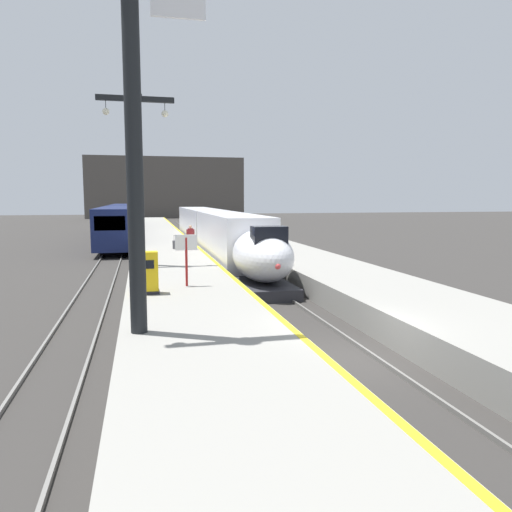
# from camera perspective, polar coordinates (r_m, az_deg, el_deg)

# --- Properties ---
(ground_plane) EXTENTS (260.00, 260.00, 0.00)m
(ground_plane) POSITION_cam_1_polar(r_m,az_deg,el_deg) (14.77, 10.72, -11.70)
(ground_plane) COLOR #33302D
(platform_left) EXTENTS (4.80, 110.00, 1.05)m
(platform_left) POSITION_cam_1_polar(r_m,az_deg,el_deg) (37.79, -10.53, 0.42)
(platform_left) COLOR gray
(platform_left) RESTS_ON ground
(platform_right) EXTENTS (4.80, 110.00, 1.05)m
(platform_right) POSITION_cam_1_polar(r_m,az_deg,el_deg) (39.01, 1.44, 0.73)
(platform_right) COLOR gray
(platform_right) RESTS_ON ground
(platform_left_safety_stripe) EXTENTS (0.20, 107.80, 0.01)m
(platform_left_safety_stripe) POSITION_cam_1_polar(r_m,az_deg,el_deg) (37.91, -7.10, 1.30)
(platform_left_safety_stripe) COLOR yellow
(platform_left_safety_stripe) RESTS_ON platform_left
(rail_main_left) EXTENTS (0.08, 110.00, 0.12)m
(rail_main_left) POSITION_cam_1_polar(r_m,az_deg,el_deg) (40.84, -6.07, 0.31)
(rail_main_left) COLOR slate
(rail_main_left) RESTS_ON ground
(rail_main_right) EXTENTS (0.08, 110.00, 0.12)m
(rail_main_right) POSITION_cam_1_polar(r_m,az_deg,el_deg) (41.06, -3.99, 0.37)
(rail_main_right) COLOR slate
(rail_main_right) RESTS_ON ground
(rail_secondary_left) EXTENTS (0.08, 110.00, 0.12)m
(rail_secondary_left) POSITION_cam_1_polar(r_m,az_deg,el_deg) (40.65, -17.47, 0.00)
(rail_secondary_left) COLOR slate
(rail_secondary_left) RESTS_ON ground
(rail_secondary_right) EXTENTS (0.08, 110.00, 0.12)m
(rail_secondary_right) POSITION_cam_1_polar(r_m,az_deg,el_deg) (40.57, -15.36, 0.06)
(rail_secondary_right) COLOR slate
(rail_secondary_right) RESTS_ON ground
(highspeed_train_main) EXTENTS (2.92, 37.35, 3.60)m
(highspeed_train_main) POSITION_cam_1_polar(r_m,az_deg,el_deg) (39.01, -4.68, 2.79)
(highspeed_train_main) COLOR silver
(highspeed_train_main) RESTS_ON ground
(regional_train_adjacent) EXTENTS (2.85, 36.60, 3.80)m
(regional_train_adjacent) POSITION_cam_1_polar(r_m,az_deg,el_deg) (56.58, -15.60, 4.00)
(regional_train_adjacent) COLOR #141E4C
(regional_train_adjacent) RESTS_ON ground
(station_column_near) EXTENTS (4.00, 0.68, 10.23)m
(station_column_near) POSITION_cam_1_polar(r_m,az_deg,el_deg) (13.47, -14.00, 17.65)
(station_column_near) COLOR black
(station_column_near) RESTS_ON platform_left
(station_column_mid) EXTENTS (4.00, 0.68, 8.99)m
(station_column_mid) POSITION_cam_1_polar(r_m,az_deg,el_deg) (27.03, -13.70, 10.47)
(station_column_mid) COLOR black
(station_column_mid) RESTS_ON platform_left
(passenger_near_edge) EXTENTS (0.57, 0.25, 1.69)m
(passenger_near_edge) POSITION_cam_1_polar(r_m,az_deg,el_deg) (34.73, -7.66, 2.43)
(passenger_near_edge) COLOR #23232D
(passenger_near_edge) RESTS_ON platform_left
(rolling_suitcase) EXTENTS (0.40, 0.22, 0.98)m
(rolling_suitcase) POSITION_cam_1_polar(r_m,az_deg,el_deg) (35.11, -9.39, 1.32)
(rolling_suitcase) COLOR #4C4C51
(rolling_suitcase) RESTS_ON platform_left
(ticket_machine_yellow) EXTENTS (0.76, 0.62, 1.60)m
(ticket_machine_yellow) POSITION_cam_1_polar(r_m,az_deg,el_deg) (18.88, -12.42, -2.09)
(ticket_machine_yellow) COLOR yellow
(ticket_machine_yellow) RESTS_ON platform_left
(departure_info_board) EXTENTS (0.90, 0.10, 2.12)m
(departure_info_board) POSITION_cam_1_polar(r_m,az_deg,el_deg) (20.13, -8.15, 0.75)
(departure_info_board) COLOR maroon
(departure_info_board) RESTS_ON platform_left
(terminus_back_wall) EXTENTS (36.00, 2.00, 14.00)m
(terminus_back_wall) POSITION_cam_1_polar(r_m,az_deg,el_deg) (114.94, -10.42, 7.87)
(terminus_back_wall) COLOR #4C4742
(terminus_back_wall) RESTS_ON ground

